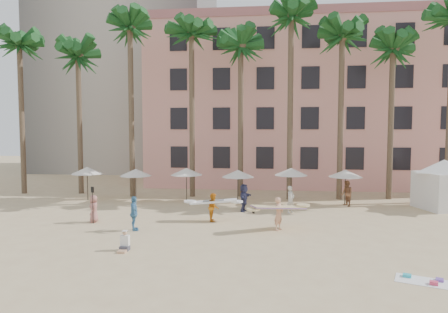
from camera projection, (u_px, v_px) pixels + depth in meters
name	position (u px, v px, depth m)	size (l,w,h in m)	color
ground	(239.00, 254.00, 18.01)	(120.00, 120.00, 0.00)	#D1B789
pink_hotel	(322.00, 107.00, 42.48)	(35.00, 14.00, 16.00)	#DF9788
palm_row	(259.00, 37.00, 31.93)	(44.40, 5.40, 16.30)	brown
umbrella_row	(212.00, 172.00, 30.57)	(22.50, 2.70, 2.73)	#332B23
cabana	(443.00, 180.00, 27.99)	(5.56, 5.56, 3.50)	white
beach_towel	(423.00, 280.00, 14.81)	(2.04, 1.58, 0.14)	white
carrier_yellow	(279.00, 212.00, 22.21)	(3.13, 2.13, 1.85)	tan
carrier_white	(213.00, 206.00, 24.45)	(2.92, 1.00, 1.72)	orange
beachgoers	(239.00, 201.00, 26.23)	(17.02, 9.58, 1.92)	#303254
paddle	(93.00, 200.00, 23.69)	(0.18, 0.04, 2.23)	black
seated_man	(124.00, 244.00, 18.52)	(0.41, 0.72, 0.93)	#3F3F4C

